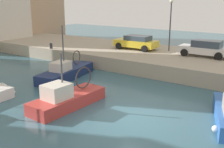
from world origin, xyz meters
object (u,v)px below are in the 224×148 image
at_px(parked_car_white, 205,48).
at_px(quay_streetlamp, 171,16).
at_px(fishing_boat_red, 72,102).
at_px(fishing_boat_navy, 69,76).
at_px(mooring_bollard_mid, 51,46).
at_px(parked_car_yellow, 136,42).

height_order(parked_car_white, quay_streetlamp, quay_streetlamp).
relative_size(fishing_boat_red, parked_car_white, 1.34).
relative_size(fishing_boat_navy, parked_car_white, 1.59).
distance_m(mooring_bollard_mid, quay_streetlamp, 12.06).
bearing_deg(mooring_bollard_mid, parked_car_yellow, -57.72).
xyz_separation_m(fishing_boat_navy, mooring_bollard_mid, (3.56, 5.66, 1.37)).
xyz_separation_m(parked_car_yellow, mooring_bollard_mid, (-4.57, 7.23, -0.44)).
xyz_separation_m(parked_car_white, parked_car_yellow, (-0.30, 6.64, -0.01)).
height_order(parked_car_white, mooring_bollard_mid, parked_car_white).
bearing_deg(parked_car_yellow, mooring_bollard_mid, 122.28).
height_order(fishing_boat_red, quay_streetlamp, quay_streetlamp).
bearing_deg(parked_car_yellow, fishing_boat_red, -167.53).
bearing_deg(parked_car_white, fishing_boat_navy, 135.76).
bearing_deg(mooring_bollard_mid, fishing_boat_navy, -122.14).
distance_m(fishing_boat_red, fishing_boat_navy, 6.11).
relative_size(parked_car_white, mooring_bollard_mid, 7.75).
height_order(fishing_boat_red, mooring_bollard_mid, fishing_boat_red).
distance_m(fishing_boat_red, parked_car_white, 13.45).
bearing_deg(fishing_boat_red, fishing_boat_navy, 44.93).
relative_size(fishing_boat_red, quay_streetlamp, 1.19).
distance_m(fishing_boat_red, parked_car_yellow, 12.88).
xyz_separation_m(fishing_boat_red, parked_car_yellow, (12.45, 2.75, 1.77)).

